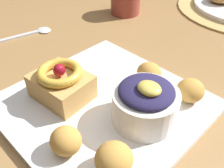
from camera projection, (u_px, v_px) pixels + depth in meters
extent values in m
cube|color=olive|center=(189.00, 71.00, 0.54)|extent=(1.26, 1.14, 0.04)
cylinder|color=olive|center=(135.00, 47.00, 1.33)|extent=(0.07, 0.07, 0.69)
cube|color=white|center=(104.00, 105.00, 0.42)|extent=(0.30, 0.30, 0.01)
cube|color=tan|center=(62.00, 87.00, 0.41)|extent=(0.10, 0.08, 0.04)
torus|color=gold|center=(60.00, 73.00, 0.40)|extent=(0.08, 0.08, 0.01)
sphere|color=maroon|center=(59.00, 70.00, 0.39)|extent=(0.02, 0.02, 0.02)
cylinder|color=white|center=(145.00, 106.00, 0.37)|extent=(0.10, 0.10, 0.05)
ellipsoid|color=#28234C|center=(147.00, 91.00, 0.35)|extent=(0.08, 0.08, 0.02)
ellipsoid|color=#E5CC56|center=(149.00, 88.00, 0.34)|extent=(0.03, 0.03, 0.01)
ellipsoid|color=gold|center=(66.00, 141.00, 0.33)|extent=(0.04, 0.04, 0.04)
ellipsoid|color=gold|center=(114.00, 159.00, 0.31)|extent=(0.05, 0.05, 0.04)
ellipsoid|color=gold|center=(190.00, 90.00, 0.41)|extent=(0.05, 0.05, 0.04)
ellipsoid|color=gold|center=(149.00, 74.00, 0.44)|extent=(0.05, 0.04, 0.04)
cube|color=silver|center=(19.00, 36.00, 0.61)|extent=(0.03, 0.09, 0.00)
ellipsoid|color=silver|center=(44.00, 30.00, 0.64)|extent=(0.04, 0.03, 0.00)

